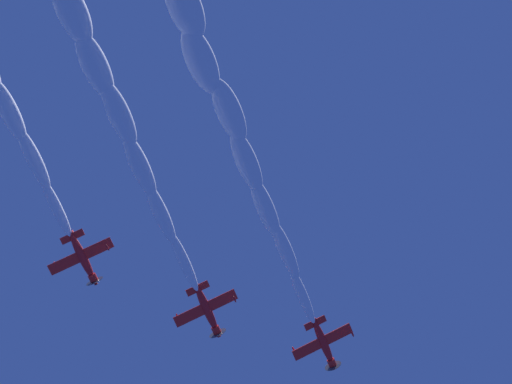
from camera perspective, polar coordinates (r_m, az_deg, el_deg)
name	(u,v)px	position (r m, az deg, el deg)	size (l,w,h in m)	color
airplane_lead	(324,344)	(87.80, 6.05, -13.27)	(8.48, 7.69, 2.80)	red
airplane_left_wingman	(207,311)	(83.93, -4.33, -10.45)	(8.48, 7.69, 2.80)	red
airplane_right_wingman	(83,259)	(85.96, -15.08, -5.73)	(8.40, 7.70, 2.99)	red
smoke_trail_lead	(207,65)	(78.50, -4.41, 11.13)	(11.55, 53.37, 4.51)	white
smoke_trail_left_wingman	(73,18)	(79.63, -15.92, 14.65)	(11.39, 53.44, 4.59)	white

